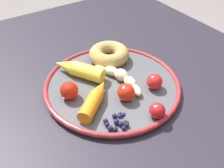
{
  "coord_description": "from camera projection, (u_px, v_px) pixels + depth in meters",
  "views": [
    {
      "loc": [
        0.36,
        -0.29,
        1.16
      ],
      "look_at": [
        -0.05,
        -0.02,
        0.75
      ],
      "focal_mm": 42.21,
      "sensor_mm": 36.0,
      "label": 1
    }
  ],
  "objects": [
    {
      "name": "carrot_yellow",
      "position": [
        78.0,
        69.0,
        0.66
      ],
      "size": [
        0.14,
        0.1,
        0.04
      ],
      "color": "yellow",
      "rests_on": "plate"
    },
    {
      "name": "carrot_orange",
      "position": [
        95.0,
        99.0,
        0.58
      ],
      "size": [
        0.1,
        0.12,
        0.03
      ],
      "color": "orange",
      "rests_on": "plate"
    },
    {
      "name": "banana",
      "position": [
        120.0,
        77.0,
        0.65
      ],
      "size": [
        0.16,
        0.07,
        0.03
      ],
      "color": "beige",
      "rests_on": "plate"
    },
    {
      "name": "blueberry_pile",
      "position": [
        117.0,
        122.0,
        0.54
      ],
      "size": [
        0.05,
        0.05,
        0.02
      ],
      "color": "#191638",
      "rests_on": "plate"
    },
    {
      "name": "plate",
      "position": [
        112.0,
        85.0,
        0.65
      ],
      "size": [
        0.34,
        0.34,
        0.02
      ],
      "color": "#4F4F53",
      "rests_on": "dining_table"
    },
    {
      "name": "dining_table",
      "position": [
        130.0,
        121.0,
        0.68
      ],
      "size": [
        1.17,
        0.89,
        0.73
      ],
      "color": "#27212B",
      "rests_on": "ground_plane"
    },
    {
      "name": "tomato_extra",
      "position": [
        154.0,
        82.0,
        0.62
      ],
      "size": [
        0.04,
        0.04,
        0.04
      ],
      "primitive_type": "sphere",
      "color": "red",
      "rests_on": "plate"
    },
    {
      "name": "tomato_far",
      "position": [
        126.0,
        92.0,
        0.59
      ],
      "size": [
        0.04,
        0.04,
        0.04
      ],
      "primitive_type": "sphere",
      "color": "red",
      "rests_on": "plate"
    },
    {
      "name": "tomato_near",
      "position": [
        158.0,
        110.0,
        0.55
      ],
      "size": [
        0.04,
        0.04,
        0.04
      ],
      "primitive_type": "sphere",
      "color": "red",
      "rests_on": "plate"
    },
    {
      "name": "tomato_mid",
      "position": [
        69.0,
        90.0,
        0.6
      ],
      "size": [
        0.04,
        0.04,
        0.04
      ],
      "primitive_type": "sphere",
      "color": "red",
      "rests_on": "plate"
    },
    {
      "name": "donut",
      "position": [
        109.0,
        54.0,
        0.72
      ],
      "size": [
        0.15,
        0.15,
        0.04
      ],
      "primitive_type": "torus",
      "rotation": [
        0.0,
        0.0,
        2.04
      ],
      "color": "#A98749",
      "rests_on": "plate"
    }
  ]
}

